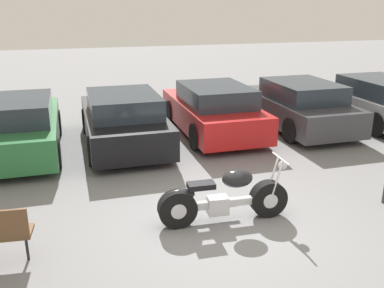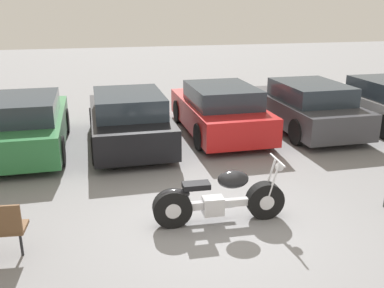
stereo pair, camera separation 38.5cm
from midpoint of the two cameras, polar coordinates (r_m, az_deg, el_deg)
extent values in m
plane|color=slate|center=(7.18, 2.04, -10.65)|extent=(60.00, 60.00, 0.00)
cylinder|color=black|center=(7.39, 8.65, -7.24)|extent=(0.64, 0.23, 0.63)
cylinder|color=silver|center=(7.39, 8.65, -7.24)|extent=(0.26, 0.23, 0.25)
cylinder|color=black|center=(6.98, -3.55, -8.65)|extent=(0.64, 0.23, 0.63)
cylinder|color=silver|center=(6.98, -3.55, -8.65)|extent=(0.26, 0.23, 0.25)
cube|color=silver|center=(7.14, 2.74, -7.85)|extent=(1.21, 0.16, 0.12)
cube|color=silver|center=(7.12, 1.88, -8.18)|extent=(0.35, 0.25, 0.30)
ellipsoid|color=black|center=(7.03, 4.50, -4.62)|extent=(0.53, 0.37, 0.30)
cube|color=black|center=(6.89, -0.38, -5.57)|extent=(0.45, 0.26, 0.09)
ellipsoid|color=black|center=(6.88, -3.18, -6.84)|extent=(0.49, 0.22, 0.20)
cylinder|color=silver|center=(7.20, 9.72, -4.89)|extent=(0.22, 0.04, 0.72)
cylinder|color=silver|center=(7.35, 9.17, -4.36)|extent=(0.22, 0.04, 0.72)
cylinder|color=silver|center=(7.18, 10.25, -1.94)|extent=(0.06, 0.62, 0.03)
sphere|color=silver|center=(7.24, 10.49, -2.80)|extent=(0.15, 0.15, 0.15)
cylinder|color=silver|center=(7.24, -0.12, -8.56)|extent=(1.21, 0.13, 0.08)
cube|color=#286B38|center=(11.19, -23.11, 1.55)|extent=(1.86, 4.28, 0.70)
cube|color=#28333D|center=(10.79, -23.64, 4.20)|extent=(1.64, 2.23, 0.50)
cylinder|color=black|center=(12.43, -18.41, 2.75)|extent=(0.20, 0.68, 0.68)
cylinder|color=black|center=(9.89, -18.76, -1.19)|extent=(0.20, 0.68, 0.68)
cube|color=black|center=(11.07, -10.13, 2.59)|extent=(1.86, 4.28, 0.70)
cube|color=#28333D|center=(10.67, -10.15, 5.32)|extent=(1.64, 2.23, 0.50)
cylinder|color=black|center=(12.35, -14.81, 2.98)|extent=(0.20, 0.68, 0.68)
cylinder|color=black|center=(12.50, -6.81, 3.65)|extent=(0.20, 0.68, 0.68)
cylinder|color=black|center=(9.80, -14.23, -0.93)|extent=(0.20, 0.68, 0.68)
cylinder|color=black|center=(9.99, -4.23, -0.04)|extent=(0.20, 0.68, 0.68)
cube|color=red|center=(11.93, 1.80, 4.02)|extent=(1.86, 4.28, 0.70)
cube|color=#28333D|center=(11.56, 2.23, 6.59)|extent=(1.64, 2.23, 0.50)
cylinder|color=black|center=(13.00, -3.69, 4.32)|extent=(0.20, 0.68, 0.68)
cylinder|color=black|center=(13.47, 3.59, 4.82)|extent=(0.20, 0.68, 0.68)
cylinder|color=black|center=(10.52, -0.50, 0.96)|extent=(0.20, 0.68, 0.68)
cylinder|color=black|center=(11.09, 8.20, 1.70)|extent=(0.20, 0.68, 0.68)
cube|color=#3D3D42|center=(12.77, 12.92, 4.52)|extent=(1.86, 4.28, 0.70)
cube|color=#28333D|center=(12.43, 13.68, 6.91)|extent=(1.64, 2.23, 0.50)
cylinder|color=black|center=(13.59, 6.94, 4.85)|extent=(0.20, 0.68, 0.68)
cylinder|color=black|center=(14.36, 13.39, 5.20)|extent=(0.20, 0.68, 0.68)
cylinder|color=black|center=(11.29, 12.17, 1.76)|extent=(0.20, 0.68, 0.68)
cylinder|color=black|center=(12.19, 19.43, 2.35)|extent=(0.20, 0.68, 0.68)
cube|color=#BCBCC1|center=(14.05, 22.28, 4.85)|extent=(1.86, 4.28, 0.70)
cube|color=#28333D|center=(13.74, 23.23, 7.01)|extent=(1.64, 2.23, 0.50)
cylinder|color=black|center=(14.64, 16.33, 5.21)|extent=(0.20, 0.68, 0.68)
cylinder|color=black|center=(15.63, 21.77, 5.44)|extent=(0.20, 0.68, 0.68)
cylinder|color=black|center=(12.55, 22.70, 2.41)|extent=(0.20, 0.68, 0.68)
cylinder|color=black|center=(6.68, -22.75, -12.43)|extent=(0.04, 0.04, 0.45)
camera|label=1|loc=(0.19, -91.32, -0.44)|focal=40.00mm
camera|label=2|loc=(0.19, 88.68, 0.44)|focal=40.00mm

